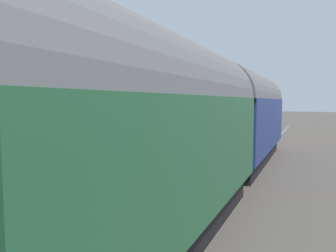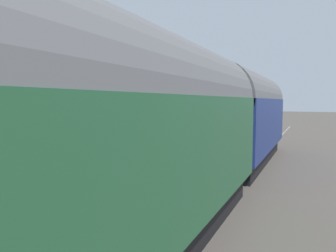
% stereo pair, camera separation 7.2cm
% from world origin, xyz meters
% --- Properties ---
extents(ground_plane, '(160.00, 160.00, 0.00)m').
position_xyz_m(ground_plane, '(0.00, 0.00, 0.00)').
color(ground_plane, '#423D38').
extents(platform, '(32.00, 5.23, 0.87)m').
position_xyz_m(platform, '(0.00, 3.62, 0.44)').
color(platform, gray).
rests_on(platform, ground).
extents(platform_edge_coping, '(32.00, 0.36, 0.02)m').
position_xyz_m(platform_edge_coping, '(0.00, 1.18, 0.88)').
color(platform_edge_coping, beige).
rests_on(platform_edge_coping, platform).
extents(rail_near, '(52.00, 0.08, 0.14)m').
position_xyz_m(rail_near, '(0.00, -1.62, 0.07)').
color(rail_near, gray).
rests_on(rail_near, ground).
extents(rail_far, '(52.00, 0.08, 0.14)m').
position_xyz_m(rail_far, '(0.00, -0.18, 0.07)').
color(rail_far, gray).
rests_on(rail_far, ground).
extents(train, '(27.69, 2.73, 4.32)m').
position_xyz_m(train, '(-4.31, -0.90, 2.22)').
color(train, black).
rests_on(train, ground).
extents(station_building, '(8.30, 3.53, 5.94)m').
position_xyz_m(station_building, '(-1.90, 4.58, 2.59)').
color(station_building, white).
rests_on(station_building, platform).
extents(bench_near_building, '(1.40, 0.44, 0.88)m').
position_xyz_m(bench_near_building, '(9.91, 2.91, 1.35)').
color(bench_near_building, teal).
rests_on(bench_near_building, platform).
extents(bench_platform_end, '(1.42, 0.49, 0.88)m').
position_xyz_m(bench_platform_end, '(6.57, 2.97, 1.35)').
color(bench_platform_end, teal).
rests_on(bench_platform_end, platform).
extents(planter_corner_building, '(0.34, 0.34, 0.62)m').
position_xyz_m(planter_corner_building, '(8.10, 3.83, 1.16)').
color(planter_corner_building, teal).
rests_on(planter_corner_building, platform).
extents(planter_edge_near, '(0.60, 0.60, 0.82)m').
position_xyz_m(planter_edge_near, '(10.03, 4.00, 1.32)').
color(planter_edge_near, gray).
rests_on(planter_edge_near, platform).
extents(station_sign_board, '(0.96, 0.06, 1.57)m').
position_xyz_m(station_sign_board, '(8.15, 1.74, 2.06)').
color(station_sign_board, black).
rests_on(station_sign_board, platform).
extents(tree_far_right, '(4.11, 4.09, 5.99)m').
position_xyz_m(tree_far_right, '(5.02, 10.13, 4.03)').
color(tree_far_right, '#4C3828').
rests_on(tree_far_right, ground).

